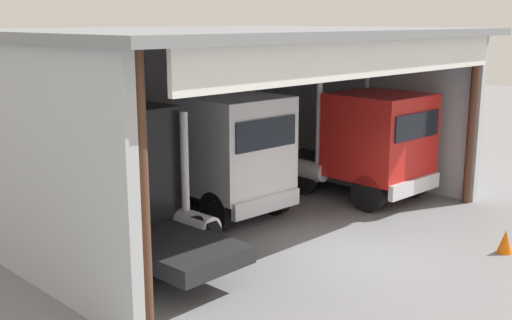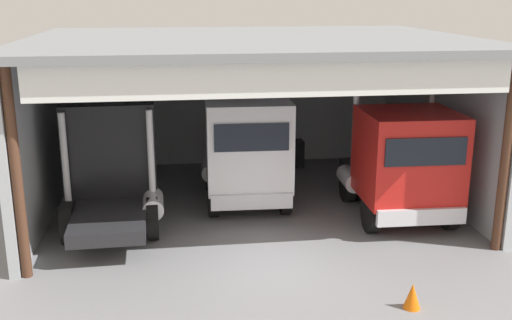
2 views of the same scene
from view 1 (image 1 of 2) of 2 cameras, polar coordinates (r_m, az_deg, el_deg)
ground_plane at (r=15.02m, az=9.02°, el=-8.38°), size 80.00×80.00×0.00m
workshop_shed at (r=17.90m, az=-5.10°, el=6.73°), size 12.69×10.05×5.13m
truck_black_center_left_bay at (r=14.34m, az=-12.64°, el=-1.81°), size 2.73×5.18×3.49m
truck_white_yard_outside at (r=17.11m, az=-2.66°, el=0.56°), size 2.64×5.06×3.37m
truck_red_left_bay at (r=19.18m, az=10.28°, el=1.52°), size 2.72×5.33×3.67m
oil_drum at (r=21.74m, az=-6.45°, el=-0.43°), size 0.58×0.58×0.93m
tool_cart at (r=21.82m, az=-5.70°, el=-0.27°), size 0.90×0.60×1.00m
traffic_cone at (r=15.89m, az=21.76°, el=-6.90°), size 0.36×0.36×0.56m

